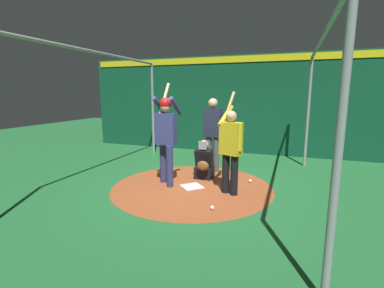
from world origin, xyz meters
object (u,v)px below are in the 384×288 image
at_px(batter, 166,132).
at_px(catcher, 204,164).
at_px(baseball_0, 212,208).
at_px(home_plate, 192,186).
at_px(visitor, 231,147).
at_px(bat_rack, 166,135).
at_px(baseball_1, 250,181).
at_px(umpire, 213,131).

xyz_separation_m(batter, catcher, (-0.68, 0.66, -0.82)).
xyz_separation_m(catcher, baseball_0, (1.70, 0.68, -0.32)).
relative_size(home_plate, batter, 0.19).
distance_m(visitor, bat_rack, 4.97).
height_order(batter, baseball_1, batter).
relative_size(home_plate, bat_rack, 0.40).
relative_size(batter, baseball_1, 30.16).
distance_m(umpire, baseball_1, 1.60).
height_order(home_plate, umpire, umpire).
xyz_separation_m(batter, umpire, (-1.33, 0.68, -0.11)).
relative_size(umpire, baseball_1, 25.40).
distance_m(home_plate, batter, 1.32).
height_order(baseball_0, baseball_1, same).
bearing_deg(bat_rack, home_plate, 32.30).
relative_size(bat_rack, baseball_1, 14.20).
height_order(home_plate, baseball_0, baseball_0).
distance_m(catcher, bat_rack, 3.84).
bearing_deg(baseball_0, catcher, -158.12).
bearing_deg(bat_rack, umpire, 45.55).
height_order(batter, baseball_0, batter).
bearing_deg(bat_rack, visitor, 39.97).
bearing_deg(umpire, visitor, 28.30).
relative_size(home_plate, baseball_0, 5.68).
height_order(home_plate, baseball_1, baseball_1).
xyz_separation_m(umpire, bat_rack, (-2.36, -2.41, -0.58)).
xyz_separation_m(batter, bat_rack, (-3.69, -1.73, -0.69)).
bearing_deg(baseball_0, batter, -127.07).
bearing_deg(baseball_0, home_plate, -143.88).
height_order(batter, catcher, batter).
distance_m(home_plate, visitor, 1.28).
bearing_deg(home_plate, visitor, 82.97).
bearing_deg(visitor, baseball_0, 14.69).
relative_size(batter, visitor, 1.09).
bearing_deg(catcher, baseball_1, 92.09).
xyz_separation_m(catcher, baseball_1, (-0.04, 1.09, -0.32)).
bearing_deg(umpire, bat_rack, -134.45).
distance_m(home_plate, umpire, 1.70).
height_order(catcher, bat_rack, bat_rack).
relative_size(home_plate, umpire, 0.22).
bearing_deg(catcher, baseball_0, 21.88).
distance_m(bat_rack, baseball_0, 5.63).
bearing_deg(batter, visitor, 85.91).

